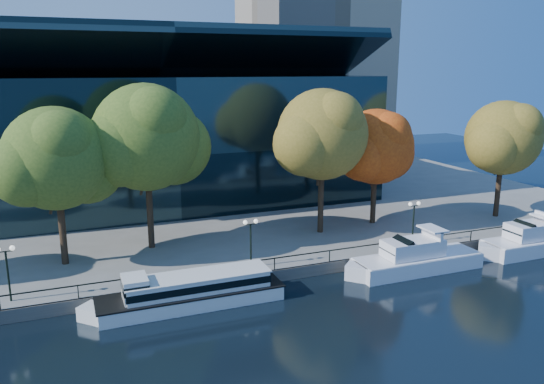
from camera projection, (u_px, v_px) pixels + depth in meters
name	position (u px, v px, depth m)	size (l,w,h in m)	color
ground	(290.00, 296.00, 40.28)	(160.00, 160.00, 0.00)	black
promenade	(186.00, 190.00, 73.11)	(90.00, 67.08, 1.00)	slate
railing	(275.00, 258.00, 42.78)	(88.20, 0.08, 0.99)	black
convention_building	(159.00, 138.00, 65.70)	(50.00, 24.57, 21.43)	black
tour_boat	(187.00, 291.00, 38.42)	(14.73, 3.29, 2.80)	silver
cruiser_near	(413.00, 259.00, 45.03)	(12.62, 3.25, 3.66)	white
cruiser_far	(530.00, 241.00, 49.49)	(11.37, 3.15, 3.71)	white
tree_1	(58.00, 161.00, 42.29)	(10.41, 8.53, 13.06)	black
tree_2	(148.00, 140.00, 46.09)	(11.70, 9.60, 14.74)	black
tree_3	(324.00, 136.00, 50.65)	(10.93, 8.96, 14.11)	black
tree_4	(377.00, 148.00, 54.21)	(9.66, 7.92, 11.94)	black
tree_5	(505.00, 139.00, 56.60)	(9.93, 8.15, 12.63)	black
lamp_0	(6.00, 261.00, 36.51)	(1.26, 0.36, 4.03)	black
lamp_1	(251.00, 232.00, 42.88)	(1.26, 0.36, 4.03)	black
lamp_2	(414.00, 213.00, 48.54)	(1.26, 0.36, 4.03)	black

